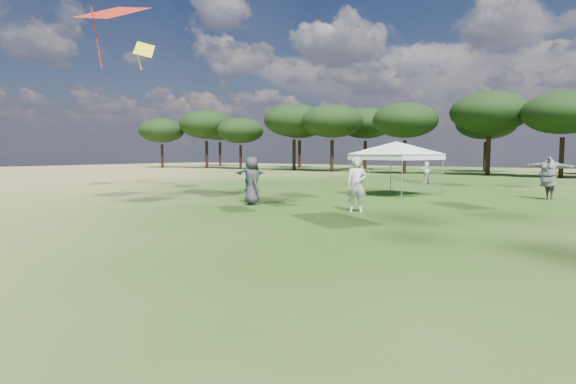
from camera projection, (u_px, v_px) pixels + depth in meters
name	position (u px, v px, depth m)	size (l,w,h in m)	color
tent_left	(396.00, 144.00, 22.51)	(6.30, 6.30, 2.83)	gray
festival_crowd	(562.00, 178.00, 21.40)	(30.05, 22.83, 1.92)	#353339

